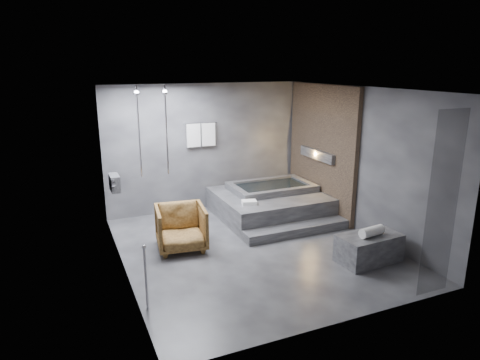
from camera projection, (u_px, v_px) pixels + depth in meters
name	position (u px, v px, depth m)	size (l,w,h in m)	color
room	(269.00, 149.00, 7.57)	(5.00, 5.04, 2.82)	#2A2A2D
tub_deck	(269.00, 204.00, 9.28)	(2.20, 2.00, 0.50)	#2F2F31
tub_step	(297.00, 230.00, 8.28)	(2.20, 0.36, 0.18)	#2F2F31
concrete_bench	(369.00, 248.00, 7.12)	(1.04, 0.57, 0.47)	#303133
driftwood_chair	(181.00, 228.00, 7.56)	(0.84, 0.87, 0.79)	#452C11
rolled_towel	(372.00, 231.00, 6.99)	(0.16, 0.16, 0.45)	white
deck_towel	(249.00, 202.00, 8.49)	(0.29, 0.21, 0.08)	white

